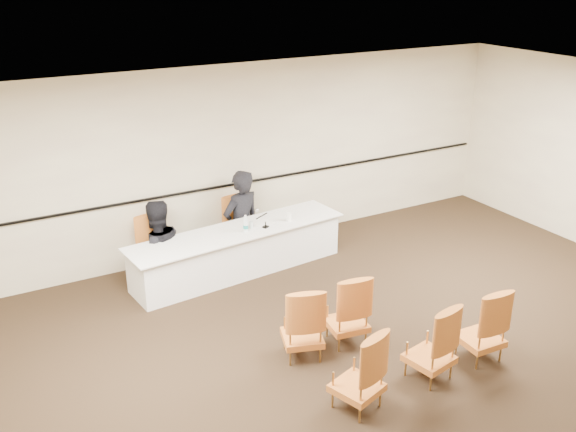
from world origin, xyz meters
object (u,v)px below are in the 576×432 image
object	(u,v)px
aud_chair_front_left	(302,321)
aud_chair_front_mid	(347,308)
panel_table	(239,251)
aud_chair_back_left	(358,369)
drinking_glass	(251,225)
aud_chair_back_mid	(431,341)
microphone	(265,219)
coffee_cup	(289,217)
aud_chair_back_right	(482,323)
water_bottle	(246,223)
panelist_main_chair	(242,227)
panelist_main	(242,227)
panelist_second	(157,256)
panelist_second_chair	(157,248)

from	to	relation	value
aud_chair_front_left	aud_chair_front_mid	xyz separation A→B (m)	(0.63, -0.00, 0.00)
panel_table	aud_chair_back_left	world-z (taller)	aud_chair_back_left
panel_table	aud_chair_front_mid	size ratio (longest dim) A/B	3.60
drinking_glass	aud_chair_back_mid	xyz separation A→B (m)	(0.52, -3.47, -0.26)
microphone	coffee_cup	world-z (taller)	microphone
aud_chair_front_left	aud_chair_back_right	xyz separation A→B (m)	(1.82, -1.06, 0.00)
water_bottle	coffee_cup	xyz separation A→B (m)	(0.76, 0.04, -0.06)
water_bottle	panelist_main_chair	bearing A→B (deg)	70.35
panelist_main_chair	aud_chair_front_mid	distance (m)	2.97
water_bottle	aud_chair_back_right	world-z (taller)	aud_chair_back_right
aud_chair_front_mid	aud_chair_back_left	size ratio (longest dim) A/B	1.00
panelist_main	microphone	xyz separation A→B (m)	(0.09, -0.66, 0.36)
panelist_main_chair	panelist_second	bearing A→B (deg)	180.00
microphone	aud_chair_back_left	xyz separation A→B (m)	(-0.69, -3.41, -0.35)
aud_chair_back_right	aud_chair_back_mid	bearing A→B (deg)	-176.39
microphone	aud_chair_front_left	distance (m)	2.43
aud_chair_front_left	aud_chair_back_left	bearing A→B (deg)	-70.37
panelist_main	aud_chair_front_mid	world-z (taller)	panelist_main
aud_chair_back_right	panelist_second_chair	bearing A→B (deg)	127.35
aud_chair_back_left	aud_chair_back_right	bearing A→B (deg)	-16.33
aud_chair_back_right	water_bottle	bearing A→B (deg)	115.99
panelist_second_chair	panelist_main_chair	bearing A→B (deg)	-0.00
drinking_glass	aud_chair_front_left	bearing A→B (deg)	-102.13
panelist_second	aud_chair_back_mid	bearing A→B (deg)	112.95
microphone	aud_chair_front_mid	size ratio (longest dim) A/B	0.30
panelist_second	water_bottle	distance (m)	1.40
water_bottle	aud_chair_front_left	bearing A→B (deg)	-99.42
panelist_main_chair	water_bottle	world-z (taller)	panelist_main_chair
panelist_main_chair	panelist_second_chair	size ratio (longest dim) A/B	1.00
panel_table	microphone	distance (m)	0.64
aud_chair_front_mid	aud_chair_back_left	xyz separation A→B (m)	(-0.62, -1.11, 0.00)
panelist_main	microphone	size ratio (longest dim) A/B	6.75
panelist_second_chair	aud_chair_front_left	distance (m)	2.94
aud_chair_front_mid	coffee_cup	bearing A→B (deg)	86.56
panelist_main_chair	panelist_second_chair	xyz separation A→B (m)	(-1.45, -0.14, 0.00)
panelist_second	coffee_cup	bearing A→B (deg)	164.02
panelist_main_chair	aud_chair_front_mid	xyz separation A→B (m)	(0.02, -2.97, 0.00)
aud_chair_front_left	aud_chair_front_mid	bearing A→B (deg)	18.66
panelist_main_chair	panelist_second_chair	bearing A→B (deg)	180.00
panel_table	drinking_glass	size ratio (longest dim) A/B	34.22
panel_table	aud_chair_front_mid	distance (m)	2.43
drinking_glass	aud_chair_front_mid	xyz separation A→B (m)	(0.12, -2.40, -0.26)
panelist_main	drinking_glass	size ratio (longest dim) A/B	18.96
drinking_glass	coffee_cup	bearing A→B (deg)	-3.79
panelist_main	panelist_second	world-z (taller)	panelist_main
panelist_main	aud_chair_back_left	xyz separation A→B (m)	(-0.60, -4.07, 0.01)
panel_table	aud_chair_front_left	world-z (taller)	aud_chair_front_left
panel_table	aud_chair_back_left	xyz separation A→B (m)	(-0.28, -3.52, 0.13)
panelist_second_chair	aud_chair_front_mid	size ratio (longest dim) A/B	1.00
microphone	aud_chair_front_mid	world-z (taller)	microphone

